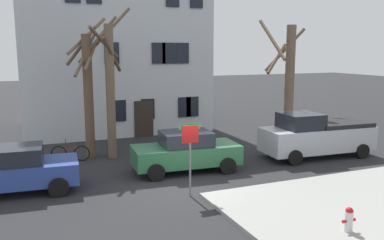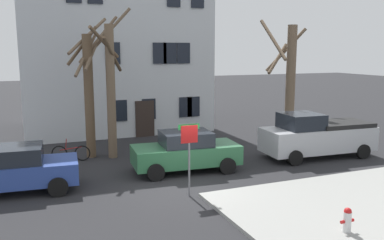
{
  "view_description": "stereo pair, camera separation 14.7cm",
  "coord_description": "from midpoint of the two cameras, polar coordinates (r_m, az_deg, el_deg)",
  "views": [
    {
      "loc": [
        -5.24,
        -13.26,
        4.98
      ],
      "look_at": [
        1.28,
        2.33,
        2.1
      ],
      "focal_mm": 38.43,
      "sensor_mm": 36.0,
      "label": 1
    },
    {
      "loc": [
        -5.1,
        -13.32,
        4.98
      ],
      "look_at": [
        1.28,
        2.33,
        2.1
      ],
      "focal_mm": 38.43,
      "sensor_mm": 36.0,
      "label": 2
    }
  ],
  "objects": [
    {
      "name": "car_blue_sedan",
      "position": [
        15.83,
        -23.84,
        -6.35
      ],
      "size": [
        4.55,
        2.39,
        1.66
      ],
      "color": "#2D4799",
      "rests_on": "ground_plane"
    },
    {
      "name": "fire_hydrant",
      "position": [
        12.14,
        20.61,
        -12.73
      ],
      "size": [
        0.42,
        0.22,
        0.69
      ],
      "color": "silver",
      "rests_on": "sidewalk_slab"
    },
    {
      "name": "tree_bare_far",
      "position": [
        22.63,
        12.97,
        5.47
      ],
      "size": [
        2.69,
        2.66,
        6.58
      ],
      "color": "brown",
      "rests_on": "ground_plane"
    },
    {
      "name": "bicycle_leaning",
      "position": [
        19.47,
        -16.74,
        -4.44
      ],
      "size": [
        1.66,
        0.65,
        1.03
      ],
      "color": "black",
      "rests_on": "ground_plane"
    },
    {
      "name": "tree_bare_mid",
      "position": [
        19.32,
        -11.96,
        5.26
      ],
      "size": [
        3.12,
        2.33,
        6.97
      ],
      "color": "brown",
      "rests_on": "ground_plane"
    },
    {
      "name": "building_main",
      "position": [
        27.0,
        -11.46,
        11.64
      ],
      "size": [
        11.5,
        7.83,
        11.78
      ],
      "color": "silver",
      "rests_on": "ground_plane"
    },
    {
      "name": "pickup_truck_silver",
      "position": [
        20.14,
        16.68,
        -2.06
      ],
      "size": [
        5.44,
        2.43,
        2.12
      ],
      "color": "#B7BABF",
      "rests_on": "ground_plane"
    },
    {
      "name": "tree_bare_near",
      "position": [
        19.47,
        -14.19,
        4.0
      ],
      "size": [
        2.57,
        2.57,
        6.1
      ],
      "color": "brown",
      "rests_on": "ground_plane"
    },
    {
      "name": "ground_plane",
      "position": [
        15.1,
        -1.35,
        -9.57
      ],
      "size": [
        120.0,
        120.0,
        0.0
      ],
      "primitive_type": "plane",
      "color": "#262628"
    },
    {
      "name": "street_sign_pole",
      "position": [
        13.91,
        -0.57,
        -3.61
      ],
      "size": [
        0.76,
        0.07,
        2.53
      ],
      "color": "slate",
      "rests_on": "ground_plane"
    },
    {
      "name": "car_green_sedan",
      "position": [
        17.04,
        -1.09,
        -4.37
      ],
      "size": [
        4.51,
        2.34,
        1.68
      ],
      "color": "#2D6B42",
      "rests_on": "ground_plane"
    }
  ]
}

